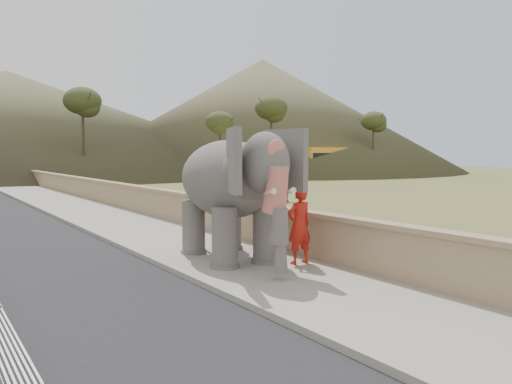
{
  "coord_description": "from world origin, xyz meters",
  "views": [
    {
      "loc": [
        -5.8,
        -7.76,
        2.54
      ],
      "look_at": [
        0.2,
        1.05,
        1.7
      ],
      "focal_mm": 35.0,
      "sensor_mm": 36.0,
      "label": 1
    }
  ],
  "objects": [
    {
      "name": "ground",
      "position": [
        0.0,
        0.0,
        0.0
      ],
      "size": [
        160.0,
        160.0,
        0.0
      ],
      "primitive_type": "plane",
      "color": "olive",
      "rests_on": "ground"
    },
    {
      "name": "walkway",
      "position": [
        0.0,
        10.0,
        0.07
      ],
      "size": [
        3.0,
        120.0,
        0.15
      ],
      "primitive_type": "cube",
      "color": "#9E9687",
      "rests_on": "ground"
    },
    {
      "name": "parapet",
      "position": [
        1.65,
        10.0,
        0.55
      ],
      "size": [
        0.3,
        120.0,
        1.1
      ],
      "primitive_type": "cube",
      "color": "tan",
      "rests_on": "ground"
    },
    {
      "name": "cow",
      "position": [
        9.66,
        12.46,
        0.68
      ],
      "size": [
        1.65,
        0.85,
        1.35
      ],
      "primitive_type": "imported",
      "rotation": [
        0.0,
        0.0,
        1.65
      ],
      "color": "brown",
      "rests_on": "ground"
    },
    {
      "name": "distant_car",
      "position": [
        18.06,
        36.92,
        0.72
      ],
      "size": [
        4.55,
        3.07,
        1.44
      ],
      "primitive_type": "imported",
      "rotation": [
        0.0,
        0.0,
        1.21
      ],
      "color": "silver",
      "rests_on": "ground"
    },
    {
      "name": "bus_white",
      "position": [
        26.41,
        35.04,
        1.55
      ],
      "size": [
        11.13,
        3.13,
        3.1
      ],
      "primitive_type": "cube",
      "rotation": [
        0.0,
        0.0,
        1.63
      ],
      "color": "white",
      "rests_on": "ground"
    },
    {
      "name": "bus_orange",
      "position": [
        31.58,
        31.1,
        1.55
      ],
      "size": [
        11.12,
        3.08,
        3.1
      ],
      "primitive_type": "cube",
      "rotation": [
        0.0,
        0.0,
        1.62
      ],
      "color": "gold",
      "rests_on": "ground"
    },
    {
      "name": "hill_right",
      "position": [
        36.0,
        52.0,
        8.0
      ],
      "size": [
        56.0,
        56.0,
        16.0
      ],
      "primitive_type": "cone",
      "color": "brown",
      "rests_on": "ground"
    },
    {
      "name": "hill_far",
      "position": [
        5.0,
        70.0,
        7.0
      ],
      "size": [
        80.0,
        80.0,
        14.0
      ],
      "primitive_type": "cone",
      "color": "brown",
      "rests_on": "ground"
    },
    {
      "name": "elephant_and_man",
      "position": [
        0.02,
        1.87,
        1.55
      ],
      "size": [
        2.41,
        4.06,
        2.82
      ],
      "color": "slate",
      "rests_on": "ground"
    },
    {
      "name": "trees",
      "position": [
        3.26,
        31.1,
        4.0
      ],
      "size": [
        48.1,
        41.57,
        8.99
      ],
      "color": "#473828",
      "rests_on": "ground"
    }
  ]
}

